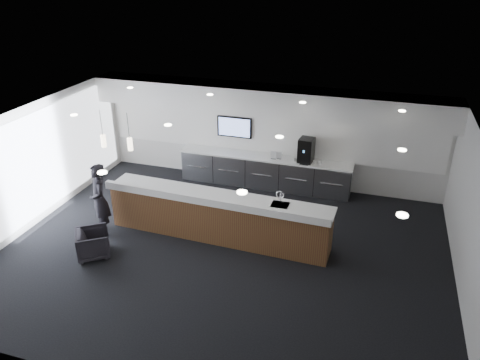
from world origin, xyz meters
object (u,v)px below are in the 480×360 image
(service_counter, at_px, (218,216))
(armchair, at_px, (93,243))
(coffee_machine, at_px, (306,150))
(lounge_guest, at_px, (100,200))

(service_counter, xyz_separation_m, armchair, (-2.43, -1.57, -0.25))
(coffee_machine, height_order, armchair, coffee_machine)
(service_counter, xyz_separation_m, lounge_guest, (-2.76, -0.65, 0.34))
(service_counter, xyz_separation_m, coffee_machine, (1.54, 3.03, 0.72))
(coffee_machine, relative_size, armchair, 0.96)
(coffee_machine, distance_m, armchair, 6.16)
(coffee_machine, xyz_separation_m, armchair, (-3.97, -4.60, -0.97))
(service_counter, height_order, coffee_machine, coffee_machine)
(coffee_machine, xyz_separation_m, lounge_guest, (-4.31, -3.68, -0.38))
(armchair, distance_m, lounge_guest, 1.14)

